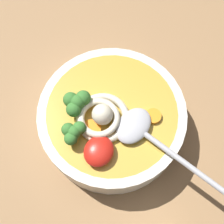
{
  "coord_description": "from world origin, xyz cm",
  "views": [
    {
      "loc": [
        16.79,
        3.95,
        51.12
      ],
      "look_at": [
        1.92,
        -3.28,
        9.52
      ],
      "focal_mm": 48.74,
      "sensor_mm": 36.0,
      "label": 1
    }
  ],
  "objects": [
    {
      "name": "carrot_slice_near_spoon",
      "position": [
        5.62,
        -4.71,
        9.82
      ],
      "size": [
        2.74,
        2.74,
        0.59
      ],
      "primitive_type": "cylinder",
      "color": "orange",
      "rests_on": "soup_bowl"
    },
    {
      "name": "soup_bowl",
      "position": [
        1.92,
        -3.28,
        6.26
      ],
      "size": [
        22.23,
        22.23,
        6.74
      ],
      "color": "silver",
      "rests_on": "table_slab"
    },
    {
      "name": "broccoli_floret_beside_chili",
      "position": [
        7.58,
        -6.46,
        11.36
      ],
      "size": [
        3.71,
        3.19,
        2.93
      ],
      "color": "#7A9E60",
      "rests_on": "soup_bowl"
    },
    {
      "name": "soup_spoon",
      "position": [
        3.04,
        1.88,
        10.32
      ],
      "size": [
        6.98,
        17.53,
        1.6
      ],
      "rotation": [
        0.0,
        0.0,
        1.36
      ],
      "color": "#B7B7BC",
      "rests_on": "soup_bowl"
    },
    {
      "name": "chili_sauce_dollop",
      "position": [
        8.26,
        -2.21,
        10.54
      ],
      "size": [
        4.55,
        4.09,
        2.05
      ],
      "primitive_type": "ellipsoid",
      "color": "red",
      "rests_on": "soup_bowl"
    },
    {
      "name": "noodle_pile",
      "position": [
        3.66,
        -4.09,
        10.6
      ],
      "size": [
        8.62,
        8.45,
        3.46
      ],
      "color": "beige",
      "rests_on": "soup_bowl"
    },
    {
      "name": "broccoli_floret_rear",
      "position": [
        3.58,
        -8.11,
        11.65
      ],
      "size": [
        4.3,
        3.7,
        3.4
      ],
      "color": "#7A9E60",
      "rests_on": "soup_bowl"
    },
    {
      "name": "carrot_slice_front",
      "position": [
        -0.32,
        2.46,
        9.84
      ],
      "size": [
        2.3,
        2.3,
        0.64
      ],
      "primitive_type": "cylinder",
      "color": "orange",
      "rests_on": "soup_bowl"
    },
    {
      "name": "table_slab",
      "position": [
        0.0,
        0.0,
        1.39
      ],
      "size": [
        115.54,
        115.54,
        2.78
      ],
      "primitive_type": "cube",
      "color": "#936D47",
      "rests_on": "ground"
    }
  ]
}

